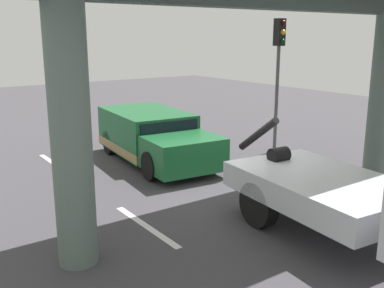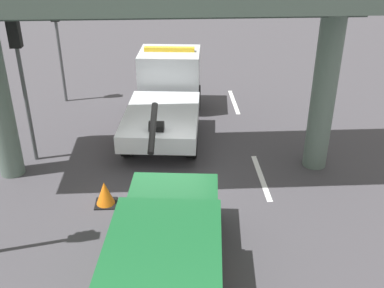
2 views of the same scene
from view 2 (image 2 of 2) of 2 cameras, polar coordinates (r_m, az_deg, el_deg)
ground_plane at (r=13.56m, az=-3.27°, el=-4.67°), size 60.00×40.00×0.10m
lane_stripe_mid at (r=13.79m, az=8.65°, el=-4.10°), size 2.60×0.16×0.01m
lane_stripe_east at (r=19.09m, az=5.26°, el=5.28°), size 2.60×0.16×0.01m
tow_truck_white at (r=16.78m, az=-3.18°, el=6.60°), size 7.34×2.96×2.46m
towed_van_green at (r=9.47m, az=-3.34°, el=-14.73°), size 5.38×2.66×1.58m
traffic_light_far at (r=14.24m, az=-20.82°, el=9.94°), size 0.39×0.32×4.53m
traffic_light_mid at (r=18.97m, az=-16.58°, el=13.83°), size 0.39×0.32×4.19m
traffic_cone_orange at (r=12.51m, az=-10.83°, el=-6.14°), size 0.57×0.57×0.68m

